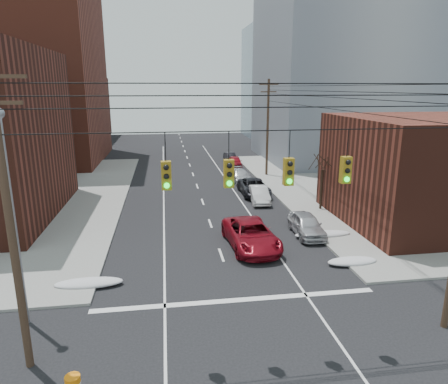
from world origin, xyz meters
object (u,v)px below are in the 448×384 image
object	(u,v)px
parked_car_e	(235,162)
lot_car_a	(14,219)
red_pickup	(251,235)
parked_car_b	(259,194)
parked_car_f	(230,157)
lot_car_b	(21,200)
parked_car_c	(254,187)
parked_car_d	(240,176)
parked_car_a	(306,225)

from	to	relation	value
parked_car_e	lot_car_a	size ratio (longest dim) A/B	1.07
red_pickup	parked_car_b	world-z (taller)	red_pickup
red_pickup	parked_car_e	bearing A→B (deg)	78.35
red_pickup	parked_car_b	size ratio (longest dim) A/B	1.41
parked_car_f	lot_car_b	bearing A→B (deg)	-140.39
parked_car_b	parked_car_f	size ratio (longest dim) A/B	1.17
parked_car_c	parked_car_e	world-z (taller)	parked_car_c
parked_car_d	parked_car_f	xyz separation A→B (m)	(1.02, 12.81, -0.09)
lot_car_b	parked_car_d	bearing A→B (deg)	-86.87
lot_car_b	parked_car_b	bearing A→B (deg)	-108.49
red_pickup	parked_car_d	distance (m)	18.34
parked_car_c	parked_car_d	bearing A→B (deg)	93.96
parked_car_c	lot_car_b	distance (m)	20.66
parked_car_b	lot_car_b	size ratio (longest dim) A/B	0.83
parked_car_a	parked_car_d	distance (m)	16.64
parked_car_b	parked_car_f	bearing A→B (deg)	92.29
red_pickup	lot_car_a	xyz separation A→B (m)	(-16.37, 5.75, -0.07)
parked_car_a	parked_car_f	world-z (taller)	parked_car_a
red_pickup	parked_car_c	size ratio (longest dim) A/B	1.12
red_pickup	parked_car_a	bearing A→B (deg)	16.23
red_pickup	lot_car_a	size ratio (longest dim) A/B	1.61
parked_car_f	lot_car_b	size ratio (longest dim) A/B	0.71
red_pickup	parked_car_d	bearing A→B (deg)	77.69
parked_car_a	lot_car_b	distance (m)	23.69
red_pickup	lot_car_a	world-z (taller)	red_pickup
parked_car_a	lot_car_a	world-z (taller)	parked_car_a
parked_car_b	lot_car_a	distance (m)	19.85
parked_car_b	parked_car_e	bearing A→B (deg)	91.86
parked_car_a	parked_car_d	xyz separation A→B (m)	(-1.60, 16.56, -0.06)
parked_car_a	lot_car_a	size ratio (longest dim) A/B	1.18
parked_car_d	parked_car_b	bearing A→B (deg)	-94.97
red_pickup	parked_car_c	world-z (taller)	red_pickup
red_pickup	parked_car_d	xyz separation A→B (m)	(2.72, 18.14, -0.15)
parked_car_b	parked_car_d	size ratio (longest dim) A/B	0.90
parked_car_c	parked_car_f	distance (m)	18.21
parked_car_b	parked_car_a	bearing A→B (deg)	-76.72
red_pickup	parked_car_e	world-z (taller)	red_pickup
parked_car_c	lot_car_b	bearing A→B (deg)	-174.46
lot_car_a	lot_car_b	xyz separation A→B (m)	(-1.12, 5.07, 0.10)
parked_car_b	lot_car_a	size ratio (longest dim) A/B	1.14
parked_car_a	parked_car_e	distance (m)	25.27
parked_car_b	parked_car_e	xyz separation A→B (m)	(0.74, 16.63, -0.02)
parked_car_e	parked_car_b	bearing A→B (deg)	-87.06
parked_car_e	lot_car_b	size ratio (longest dim) A/B	0.77
parked_car_a	parked_car_f	size ratio (longest dim) A/B	1.21
parked_car_b	parked_car_c	world-z (taller)	parked_car_c
parked_car_b	lot_car_b	bearing A→B (deg)	-177.31
parked_car_f	red_pickup	bearing A→B (deg)	-100.75
parked_car_b	parked_car_d	xyz separation A→B (m)	(-0.25, 7.93, -0.01)
parked_car_e	lot_car_b	distance (m)	26.57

